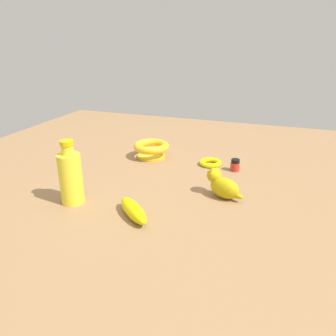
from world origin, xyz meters
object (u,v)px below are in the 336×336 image
(banana, at_px, (133,210))
(cat_figurine, at_px, (222,185))
(bottle_tall, at_px, (71,177))
(bangle, at_px, (210,163))
(bowl, at_px, (151,148))
(nail_polish_jar, at_px, (235,165))

(banana, bearing_deg, cat_figurine, -91.68)
(bottle_tall, xyz_separation_m, bangle, (0.33, 0.46, -0.08))
(bowl, bearing_deg, bangle, -0.83)
(banana, height_order, bangle, banana)
(nail_polish_jar, bearing_deg, bangle, 164.32)
(bottle_tall, xyz_separation_m, cat_figurine, (0.43, 0.19, -0.04))
(cat_figurine, bearing_deg, nail_polish_jar, 88.76)
(banana, relative_size, cat_figurine, 1.23)
(bottle_tall, distance_m, banana, 0.23)
(nail_polish_jar, relative_size, bangle, 0.53)
(bottle_tall, height_order, cat_figurine, bottle_tall)
(banana, distance_m, cat_figurine, 0.30)
(bowl, xyz_separation_m, bangle, (0.26, -0.00, -0.03))
(banana, xyz_separation_m, bowl, (-0.14, 0.48, 0.02))
(banana, xyz_separation_m, cat_figurine, (0.21, 0.22, 0.02))
(nail_polish_jar, relative_size, cat_figurine, 0.36)
(cat_figurine, bearing_deg, bowl, 143.03)
(cat_figurine, distance_m, bangle, 0.28)
(cat_figurine, relative_size, bowl, 0.86)
(nail_polish_jar, bearing_deg, cat_figurine, -91.24)
(cat_figurine, distance_m, bowl, 0.44)
(cat_figurine, xyz_separation_m, bangle, (-0.10, 0.26, -0.03))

